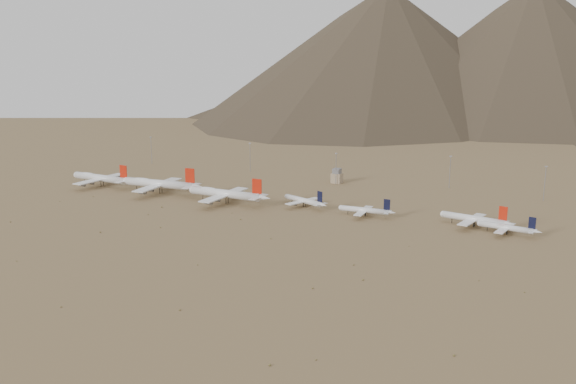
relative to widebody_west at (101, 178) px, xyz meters
The scene contains 16 objects.
ground 133.81m from the widebody_west, ahead, with size 3000.00×3000.00×0.00m, color #92754C.
mountain_ridge 899.60m from the widebody_west, 81.46° to the left, with size 4400.00×1000.00×300.00m.
widebody_west is the anchor object (origin of this frame).
widebody_centre 57.23m from the widebody_west, ahead, with size 70.49×54.52×20.96m.
widebody_east 119.51m from the widebody_west, ahead, with size 67.37×51.45×20.01m.
narrowbody_a 174.52m from the widebody_west, ahead, with size 39.30×29.37×13.55m.
narrowbody_b 220.98m from the widebody_west, ahead, with size 38.97×28.05×12.86m.
narrowbody_c 289.95m from the widebody_west, ahead, with size 46.74×34.01×15.50m.
narrowbody_d 310.16m from the widebody_west, ahead, with size 38.03×27.58×12.58m.
control_tower 189.35m from the widebody_west, 31.26° to the left, with size 8.00×8.00×12.00m.
mast_far_west 102.10m from the widebody_west, 106.53° to the left, with size 2.00×0.60×25.70m.
mast_west 130.90m from the widebody_west, 55.62° to the left, with size 2.00×0.60×25.70m.
mast_centre 187.90m from the widebody_west, 29.48° to the left, with size 2.00×0.60×25.70m.
mast_east 276.20m from the widebody_west, 26.10° to the left, with size 2.00×0.60×25.70m.
mast_far_east 337.29m from the widebody_west, 18.93° to the left, with size 2.00×0.60×25.70m.
desert_scrub 172.51m from the widebody_west, 44.13° to the right, with size 428.61×172.25×0.83m.
Camera 1 is at (231.83, -352.47, 108.86)m, focal length 40.00 mm.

